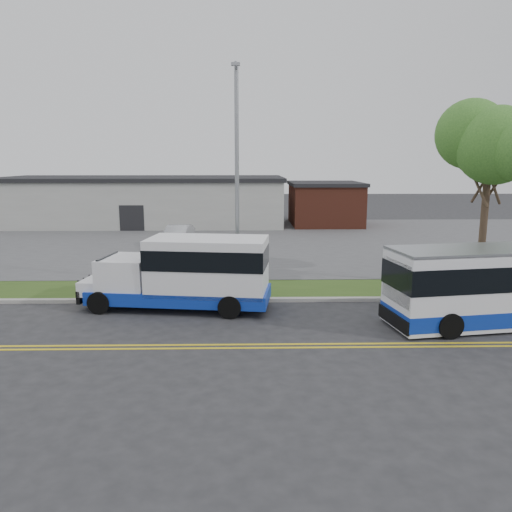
{
  "coord_description": "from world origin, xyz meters",
  "views": [
    {
      "loc": [
        3.39,
        -18.92,
        5.76
      ],
      "look_at": [
        3.82,
        2.84,
        1.6
      ],
      "focal_mm": 35.0,
      "sensor_mm": 36.0,
      "label": 1
    }
  ],
  "objects_px": {
    "tree_east": "(490,150)",
    "parked_car_a": "(178,236)",
    "shuttle_bus": "(190,271)",
    "streetlight_near": "(237,173)"
  },
  "relations": [
    {
      "from": "streetlight_near",
      "to": "shuttle_bus",
      "type": "distance_m",
      "value": 4.85
    },
    {
      "from": "shuttle_bus",
      "to": "parked_car_a",
      "type": "distance_m",
      "value": 14.18
    },
    {
      "from": "streetlight_near",
      "to": "shuttle_bus",
      "type": "relative_size",
      "value": 1.24
    },
    {
      "from": "parked_car_a",
      "to": "tree_east",
      "type": "bearing_deg",
      "value": -30.34
    },
    {
      "from": "tree_east",
      "to": "parked_car_a",
      "type": "height_order",
      "value": "tree_east"
    },
    {
      "from": "tree_east",
      "to": "parked_car_a",
      "type": "relative_size",
      "value": 1.93
    },
    {
      "from": "tree_east",
      "to": "streetlight_near",
      "type": "height_order",
      "value": "streetlight_near"
    },
    {
      "from": "tree_east",
      "to": "parked_car_a",
      "type": "distance_m",
      "value": 19.62
    },
    {
      "from": "streetlight_near",
      "to": "parked_car_a",
      "type": "relative_size",
      "value": 2.21
    },
    {
      "from": "tree_east",
      "to": "shuttle_bus",
      "type": "distance_m",
      "value": 13.94
    }
  ]
}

